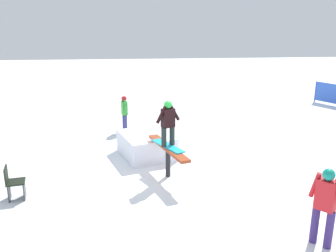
% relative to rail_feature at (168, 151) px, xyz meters
% --- Properties ---
extents(ground_plane, '(60.00, 60.00, 0.00)m').
position_rel_rail_feature_xyz_m(ground_plane, '(0.00, 0.00, -0.76)').
color(ground_plane, white).
extents(rail_feature, '(2.30, 1.00, 0.91)m').
position_rel_rail_feature_xyz_m(rail_feature, '(0.00, 0.00, 0.00)').
color(rail_feature, black).
rests_on(rail_feature, ground).
extents(snow_kicker_ramp, '(2.18, 1.99, 0.74)m').
position_rel_rail_feature_xyz_m(snow_kicker_ramp, '(-1.69, -0.56, -0.39)').
color(snow_kicker_ramp, white).
rests_on(snow_kicker_ramp, ground).
extents(main_rider_on_rail, '(1.31, 0.87, 1.32)m').
position_rel_rail_feature_xyz_m(main_rider_on_rail, '(0.00, 0.00, 0.80)').
color(main_rider_on_rail, '#1EB4D4').
rests_on(main_rider_on_rail, rail_feature).
extents(bystander_green, '(0.59, 0.26, 1.44)m').
position_rel_rail_feature_xyz_m(bystander_green, '(-4.46, -1.33, 0.05)').
color(bystander_green, navy).
rests_on(bystander_green, ground).
extents(bystander_red, '(0.57, 0.52, 1.65)m').
position_rel_rail_feature_xyz_m(bystander_red, '(3.59, 2.77, 0.17)').
color(bystander_red, '#3F2B70').
rests_on(bystander_red, ground).
extents(folding_chair, '(0.52, 0.52, 0.88)m').
position_rel_rail_feature_xyz_m(folding_chair, '(1.04, -3.96, -0.35)').
color(folding_chair, '#3F3F44').
rests_on(folding_chair, ground).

